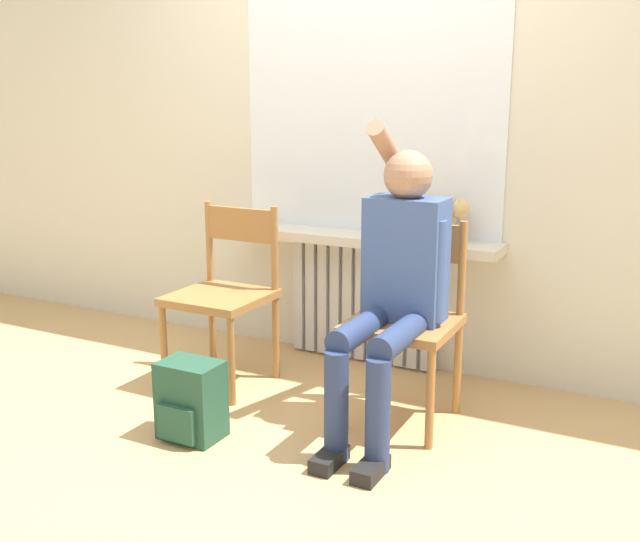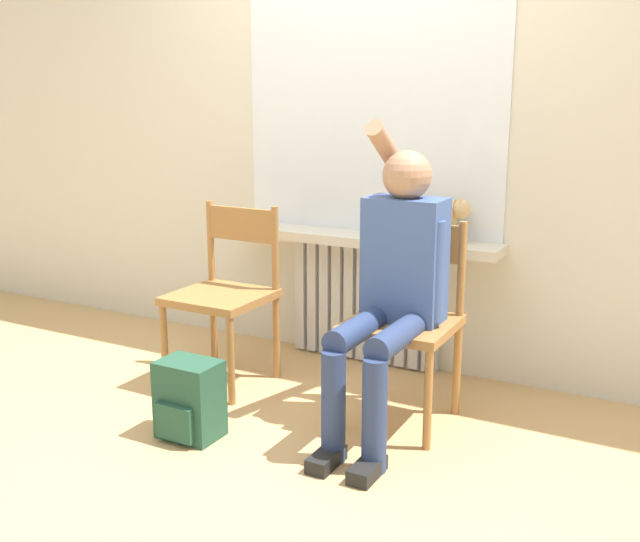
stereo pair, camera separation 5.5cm
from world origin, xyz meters
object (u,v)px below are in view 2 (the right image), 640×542
object	(u,v)px
cat	(431,211)
person	(395,278)
chair_right	(405,318)
chair_left	(225,291)
backpack	(189,400)

from	to	relation	value
cat	person	bearing A→B (deg)	-81.69
chair_right	person	size ratio (longest dim) A/B	0.67
chair_left	chair_right	bearing A→B (deg)	0.40
backpack	cat	bearing A→B (deg)	62.01
chair_left	cat	world-z (taller)	cat
chair_right	person	xyz separation A→B (m)	(0.00, -0.13, 0.21)
chair_left	person	xyz separation A→B (m)	(0.98, -0.13, 0.21)
chair_left	backpack	size ratio (longest dim) A/B	2.65
chair_left	chair_right	world-z (taller)	same
chair_right	cat	bearing A→B (deg)	98.57
chair_right	cat	distance (m)	0.71
person	backpack	world-z (taller)	person
chair_right	cat	size ratio (longest dim) A/B	1.75
person	cat	size ratio (longest dim) A/B	2.60
chair_left	chair_right	distance (m)	0.98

